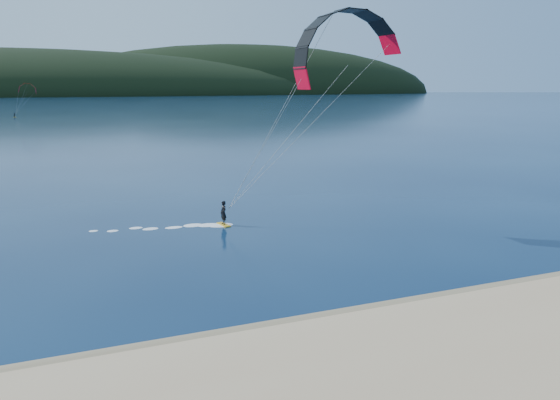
# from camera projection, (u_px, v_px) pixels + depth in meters

# --- Properties ---
(ground) EXTENTS (1800.00, 1800.00, 0.00)m
(ground) POSITION_uv_depth(u_px,v_px,m) (344.00, 376.00, 21.39)
(ground) COLOR #071835
(ground) RESTS_ON ground
(wet_sand) EXTENTS (220.00, 2.50, 0.10)m
(wet_sand) POSITION_uv_depth(u_px,v_px,m) (298.00, 329.00, 25.47)
(wet_sand) COLOR olive
(wet_sand) RESTS_ON ground
(headland) EXTENTS (1200.00, 310.00, 140.00)m
(headland) POSITION_uv_depth(u_px,v_px,m) (63.00, 95.00, 697.69)
(headland) COLOR black
(headland) RESTS_ON ground
(kitesurfer_near) EXTENTS (24.43, 6.69, 16.43)m
(kitesurfer_near) POSITION_uv_depth(u_px,v_px,m) (343.00, 70.00, 42.15)
(kitesurfer_near) COLOR gold
(kitesurfer_near) RESTS_ON ground
(kitesurfer_far) EXTENTS (8.84, 8.38, 11.66)m
(kitesurfer_far) POSITION_uv_depth(u_px,v_px,m) (27.00, 92.00, 192.95)
(kitesurfer_far) COLOR gold
(kitesurfer_far) RESTS_ON ground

